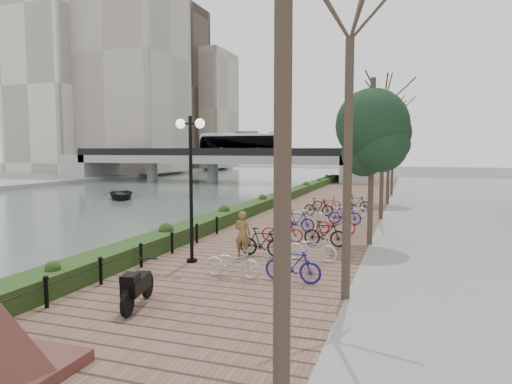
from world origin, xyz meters
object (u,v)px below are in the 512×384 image
at_px(pedestrian, 243,234).
at_px(boat, 121,194).
at_px(lamppost, 191,157).
at_px(motorcycle, 138,285).

relative_size(pedestrian, boat, 0.39).
height_order(pedestrian, boat, pedestrian).
distance_m(lamppost, motorcycle, 5.31).
distance_m(pedestrian, boat, 25.71).
xyz_separation_m(lamppost, motorcycle, (0.76, -4.34, -2.96)).
distance_m(lamppost, pedestrian, 3.22).
bearing_deg(boat, pedestrian, -82.40).
bearing_deg(pedestrian, motorcycle, 84.86).
xyz_separation_m(motorcycle, boat, (-17.37, 23.86, -0.57)).
distance_m(motorcycle, boat, 29.52).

